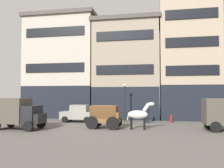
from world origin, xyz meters
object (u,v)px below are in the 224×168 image
at_px(cargo_wagon, 105,115).
at_px(sedan_dark, 79,113).
at_px(delivery_truck_near, 18,112).
at_px(draft_horse, 139,114).
at_px(fire_hydrant_curbside, 171,119).
at_px(pedestrian_officer, 147,113).
at_px(streetlamp_curbside, 125,97).

xyz_separation_m(cargo_wagon, sedan_dark, (-3.76, 4.16, -0.23)).
height_order(delivery_truck_near, sedan_dark, delivery_truck_near).
bearing_deg(draft_horse, fire_hydrant_curbside, 61.39).
relative_size(pedestrian_officer, fire_hydrant_curbside, 2.16).
bearing_deg(delivery_truck_near, sedan_dark, 60.03).
relative_size(draft_horse, streetlamp_curbside, 0.57).
bearing_deg(streetlamp_curbside, pedestrian_officer, -12.65).
height_order(sedan_dark, streetlamp_curbside, streetlamp_curbside).
bearing_deg(cargo_wagon, delivery_truck_near, -166.11).
xyz_separation_m(draft_horse, pedestrian_officer, (0.51, 4.79, -0.29)).
height_order(sedan_dark, pedestrian_officer, sedan_dark).
bearing_deg(sedan_dark, streetlamp_curbside, 13.63).
height_order(cargo_wagon, pedestrian_officer, cargo_wagon).
height_order(pedestrian_officer, fire_hydrant_curbside, pedestrian_officer).
xyz_separation_m(delivery_truck_near, sedan_dark, (3.42, 5.94, -0.51)).
height_order(draft_horse, delivery_truck_near, delivery_truck_near).
bearing_deg(pedestrian_officer, fire_hydrant_curbside, 14.30).
relative_size(draft_horse, delivery_truck_near, 0.53).
bearing_deg(fire_hydrant_curbside, delivery_truck_near, -151.23).
distance_m(draft_horse, fire_hydrant_curbside, 6.22).
distance_m(draft_horse, streetlamp_curbside, 5.83).
bearing_deg(draft_horse, streetlamp_curbside, 109.69).
distance_m(cargo_wagon, fire_hydrant_curbside, 8.03).
distance_m(sedan_dark, streetlamp_curbside, 5.24).
xyz_separation_m(sedan_dark, streetlamp_curbside, (4.80, 1.16, 1.76)).
relative_size(sedan_dark, pedestrian_officer, 2.06).
relative_size(cargo_wagon, streetlamp_curbside, 0.72).
relative_size(delivery_truck_near, streetlamp_curbside, 1.08).
relative_size(cargo_wagon, delivery_truck_near, 0.67).
distance_m(draft_horse, delivery_truck_near, 10.29).
bearing_deg(delivery_truck_near, fire_hydrant_curbside, 28.77).
relative_size(delivery_truck_near, sedan_dark, 1.20).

